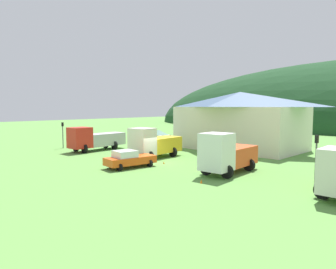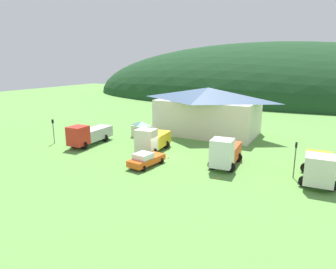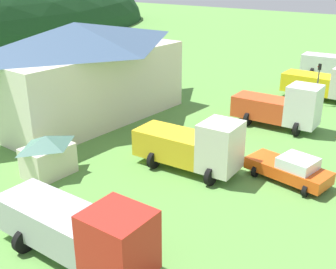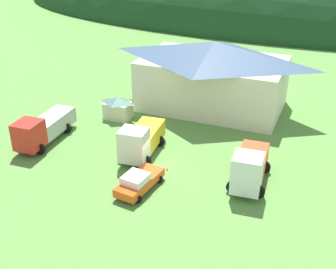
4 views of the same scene
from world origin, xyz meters
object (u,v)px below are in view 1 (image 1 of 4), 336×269
Objects in this scene: crane_truck_red at (94,139)px; heavy_rig_striped at (153,143)px; play_shed_cream at (159,139)px; depot_building at (240,120)px; service_pickup_orange at (129,159)px; traffic_cone_mid_row at (164,164)px; traffic_light_east at (316,156)px; traffic_cone_near_pickup at (201,183)px; heavy_rig_white at (226,154)px; traffic_light_west at (63,132)px.

heavy_rig_striped is at bearing 94.55° from crane_truck_red.
heavy_rig_striped is at bearing -48.05° from play_shed_cream.
depot_building is 13.93m from heavy_rig_striped.
traffic_cone_mid_row is at bearing 172.78° from service_pickup_orange.
traffic_light_east is 6.63× the size of traffic_cone_near_pickup.
play_shed_cream is 0.79× the size of traffic_light_east.
service_pickup_orange is (-8.07, -4.13, -0.91)m from heavy_rig_white.
traffic_light_east is at bearing 1.86° from traffic_cone_mid_row.
traffic_cone_near_pickup is (8.66, -0.01, -0.83)m from service_pickup_orange.
heavy_rig_white reaches higher than play_shed_cream.
service_pickup_orange is at bearing -7.38° from traffic_light_west.
traffic_light_east is at bearing 87.66° from crane_truck_red.
depot_building reaches higher than traffic_cone_mid_row.
service_pickup_orange is at bearing 18.47° from heavy_rig_striped.
play_shed_cream is 12.18m from traffic_cone_mid_row.
traffic_cone_mid_row is (0.96, 3.66, -0.83)m from service_pickup_orange.
traffic_light_west is at bearing -74.95° from crane_truck_red.
heavy_rig_white is (10.34, -1.06, 0.06)m from heavy_rig_striped.
traffic_light_west reaches higher than heavy_rig_striped.
crane_truck_red is 1.16× the size of heavy_rig_striped.
service_pickup_orange is (-0.38, -18.68, -3.14)m from depot_building.
depot_building is 4.45× the size of traffic_light_east.
traffic_light_west reaches higher than traffic_cone_mid_row.
heavy_rig_striped is at bearing 154.55° from traffic_cone_near_pickup.
depot_building is at bearing 92.23° from traffic_cone_mid_row.
traffic_light_west is at bearing -137.23° from depot_building.
heavy_rig_striped is 17.74m from traffic_light_east.
crane_truck_red reaches higher than play_shed_cream.
depot_building is at bearing -173.62° from service_pickup_orange.
crane_truck_red is 20.28m from heavy_rig_white.
traffic_cone_mid_row is at bearing 4.39° from traffic_light_west.
play_shed_cream is 0.38× the size of crane_truck_red.
crane_truck_red is 21.29m from traffic_cone_near_pickup.
traffic_cone_mid_row is at bearing 86.12° from crane_truck_red.
traffic_cone_near_pickup is at bearing 97.48° from service_pickup_orange.
traffic_light_west is 32.86m from traffic_light_east.
traffic_light_east reaches higher than traffic_light_west.
service_pickup_orange reaches higher than traffic_cone_mid_row.
play_shed_cream is 0.45× the size of heavy_rig_white.
traffic_light_east reaches higher than traffic_cone_mid_row.
heavy_rig_striped reaches higher than crane_truck_red.
crane_truck_red is at bearing 17.83° from traffic_light_west.
service_pickup_orange is 17.58m from traffic_light_west.
play_shed_cream is 24.74m from traffic_light_east.
play_shed_cream is 0.84× the size of traffic_light_west.
depot_building is 20.82m from traffic_cone_near_pickup.
heavy_rig_striped is 15.40m from traffic_light_west.
crane_truck_red is 2.20× the size of traffic_light_west.
traffic_cone_mid_row is at bearing -90.26° from heavy_rig_white.
traffic_cone_mid_row is (-7.10, -0.47, -1.73)m from heavy_rig_white.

